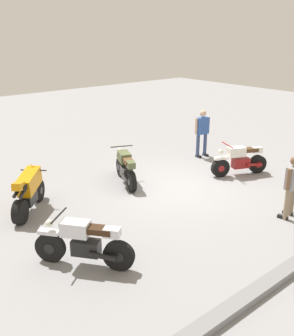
{
  "coord_description": "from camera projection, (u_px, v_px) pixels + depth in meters",
  "views": [
    {
      "loc": [
        7.71,
        7.8,
        4.52
      ],
      "look_at": [
        0.89,
        -0.26,
        0.75
      ],
      "focal_mm": 41.83,
      "sensor_mm": 36.0,
      "label": 1
    }
  ],
  "objects": [
    {
      "name": "motorcycle_orange_sportbike",
      "position": [
        29.0,
        190.0,
        10.08
      ],
      "size": [
        1.5,
        1.53,
        1.14
      ],
      "rotation": [
        0.0,
        0.0,
        3.94
      ],
      "color": "black",
      "rests_on": "ground"
    },
    {
      "name": "motorcycle_silver_cruiser",
      "position": [
        84.0,
        243.0,
        7.74
      ],
      "size": [
        1.37,
        1.73,
        1.09
      ],
      "rotation": [
        0.0,
        0.0,
        5.37
      ],
      "color": "black",
      "rests_on": "ground"
    },
    {
      "name": "person_in_blue_shirt",
      "position": [
        202.0,
        130.0,
        14.36
      ],
      "size": [
        0.67,
        0.36,
        1.74
      ],
      "rotation": [
        0.0,
        0.0,
        1.43
      ],
      "color": "#384772",
      "rests_on": "ground"
    },
    {
      "name": "traffic_cone",
      "position": [
        32.0,
        172.0,
        12.34
      ],
      "size": [
        0.36,
        0.36,
        0.53
      ],
      "color": "black",
      "rests_on": "ground"
    },
    {
      "name": "person_in_gray_shirt",
      "position": [
        292.0,
        184.0,
        9.64
      ],
      "size": [
        0.64,
        0.36,
        1.62
      ],
      "rotation": [
        0.0,
        0.0,
        4.87
      ],
      "color": "gray",
      "rests_on": "ground"
    },
    {
      "name": "ground_plane",
      "position": [
        175.0,
        187.0,
        11.82
      ],
      "size": [
        40.0,
        40.0,
        0.0
      ],
      "primitive_type": "plane",
      "color": "gray"
    },
    {
      "name": "motorcycle_olive_vintage",
      "position": [
        126.0,
        168.0,
        11.97
      ],
      "size": [
        1.0,
        1.86,
        1.07
      ],
      "rotation": [
        0.0,
        0.0,
        4.31
      ],
      "color": "black",
      "rests_on": "ground"
    },
    {
      "name": "motorcycle_cream_vintage",
      "position": [
        240.0,
        160.0,
        12.68
      ],
      "size": [
        1.85,
        1.02,
        1.07
      ],
      "rotation": [
        0.0,
        0.0,
        5.87
      ],
      "color": "black",
      "rests_on": "ground"
    }
  ]
}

